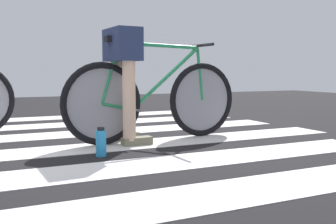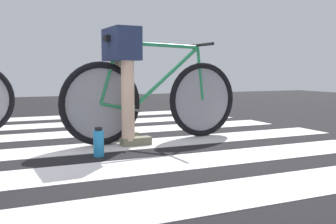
{
  "view_description": "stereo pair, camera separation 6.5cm",
  "coord_description": "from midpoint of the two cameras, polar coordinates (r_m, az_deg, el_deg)",
  "views": [
    {
      "loc": [
        -0.44,
        -3.24,
        0.65
      ],
      "look_at": [
        1.14,
        0.19,
        0.26
      ],
      "focal_mm": 41.56,
      "sensor_mm": 36.0,
      "label": 1
    },
    {
      "loc": [
        -0.37,
        -3.24,
        0.65
      ],
      "look_at": [
        1.14,
        0.19,
        0.26
      ],
      "focal_mm": 41.56,
      "sensor_mm": 36.0,
      "label": 2
    }
  ],
  "objects": [
    {
      "name": "bicycle_1_of_2",
      "position": [
        3.54,
        -2.39,
        1.94
      ],
      "size": [
        1.74,
        0.52,
        0.93
      ],
      "rotation": [
        0.0,
        0.0,
        0.06
      ],
      "color": "black",
      "rests_on": "ground"
    },
    {
      "name": "water_bottle",
      "position": [
        2.95,
        -10.41,
        -4.48
      ],
      "size": [
        0.08,
        0.08,
        0.22
      ],
      "color": "#2895DA",
      "rests_on": "ground"
    },
    {
      "name": "ground",
      "position": [
        3.33,
        -17.33,
        -5.46
      ],
      "size": [
        18.0,
        14.0,
        0.02
      ],
      "color": "black"
    },
    {
      "name": "crosswalk_markings",
      "position": [
        3.25,
        -17.05,
        -5.49
      ],
      "size": [
        5.48,
        5.0,
        0.0
      ],
      "color": "silver",
      "rests_on": "ground"
    },
    {
      "name": "cyclist_1_of_2",
      "position": [
        3.41,
        -7.14,
        6.18
      ],
      "size": [
        0.33,
        0.42,
        1.0
      ],
      "rotation": [
        0.0,
        0.0,
        0.06
      ],
      "color": "beige",
      "rests_on": "ground"
    }
  ]
}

